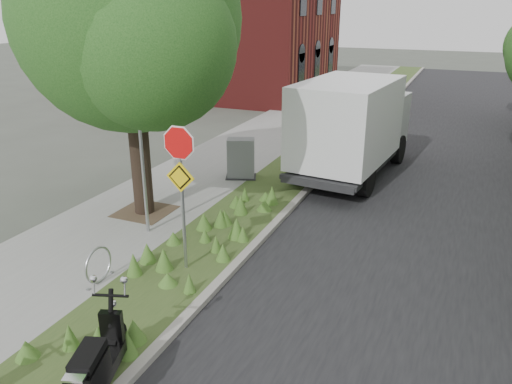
# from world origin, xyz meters

# --- Properties ---
(ground) EXTENTS (120.00, 120.00, 0.00)m
(ground) POSITION_xyz_m (0.00, 0.00, 0.00)
(ground) COLOR #4C5147
(ground) RESTS_ON ground
(sidewalk_near) EXTENTS (3.50, 60.00, 0.12)m
(sidewalk_near) POSITION_xyz_m (-4.25, 10.00, 0.06)
(sidewalk_near) COLOR gray
(sidewalk_near) RESTS_ON ground
(verge) EXTENTS (2.00, 60.00, 0.12)m
(verge) POSITION_xyz_m (-1.50, 10.00, 0.06)
(verge) COLOR #354F22
(verge) RESTS_ON ground
(kerb_near) EXTENTS (0.20, 60.00, 0.13)m
(kerb_near) POSITION_xyz_m (-0.50, 10.00, 0.07)
(kerb_near) COLOR #9E9991
(kerb_near) RESTS_ON ground
(road) EXTENTS (7.00, 60.00, 0.01)m
(road) POSITION_xyz_m (3.00, 10.00, 0.01)
(road) COLOR black
(road) RESTS_ON ground
(street_tree_main) EXTENTS (6.21, 5.54, 7.66)m
(street_tree_main) POSITION_xyz_m (-4.08, 2.86, 4.80)
(street_tree_main) COLOR black
(street_tree_main) RESTS_ON ground
(bare_post) EXTENTS (0.08, 0.08, 4.00)m
(bare_post) POSITION_xyz_m (-3.20, 1.80, 2.12)
(bare_post) COLOR #A5A8AD
(bare_post) RESTS_ON ground
(bike_hoop) EXTENTS (0.06, 0.78, 0.77)m
(bike_hoop) POSITION_xyz_m (-2.70, -0.60, 0.50)
(bike_hoop) COLOR #A5A8AD
(bike_hoop) RESTS_ON ground
(sign_assembly) EXTENTS (0.94, 0.08, 3.22)m
(sign_assembly) POSITION_xyz_m (-1.40, 0.58, 2.33)
(sign_assembly) COLOR #A5A8AD
(sign_assembly) RESTS_ON ground
(brick_building) EXTENTS (9.40, 10.40, 8.30)m
(brick_building) POSITION_xyz_m (-9.50, 22.00, 4.21)
(brick_building) COLOR maroon
(brick_building) RESTS_ON ground
(scooter_near) EXTENTS (0.80, 1.83, 0.90)m
(scooter_near) POSITION_xyz_m (-0.63, -3.14, 0.56)
(scooter_near) COLOR black
(scooter_near) RESTS_ON ground
(box_truck) EXTENTS (2.94, 6.25, 2.74)m
(box_truck) POSITION_xyz_m (0.30, 8.37, 1.78)
(box_truck) COLOR #262628
(box_truck) RESTS_ON ground
(utility_cabinet) EXTENTS (1.13, 0.95, 1.28)m
(utility_cabinet) POSITION_xyz_m (-2.80, 6.42, 0.74)
(utility_cabinet) COLOR #262628
(utility_cabinet) RESTS_ON ground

